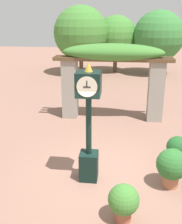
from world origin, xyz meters
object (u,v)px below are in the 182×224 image
Objects in this scene: pedestal_clock at (89,122)px; potted_plant_far_left at (172,166)px; potted_plant_near_left at (124,201)px; potted_plant_near_right at (178,149)px.

potted_plant_far_left is at bearing -2.87° from pedestal_clock.
potted_plant_near_left is 2.99m from potted_plant_near_right.
pedestal_clock is 3.03× the size of potted_plant_far_left.
pedestal_clock reaches higher than potted_plant_far_left.
potted_plant_near_left is at bearing -58.46° from pedestal_clock.
potted_plant_far_left is (1.19, 1.40, 0.11)m from potted_plant_near_left.
potted_plant_near_left is 0.97× the size of potted_plant_near_right.
pedestal_clock is 2.37m from potted_plant_far_left.
potted_plant_near_left is (0.92, -1.51, -1.17)m from pedestal_clock.
potted_plant_near_left is 0.82× the size of potted_plant_far_left.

